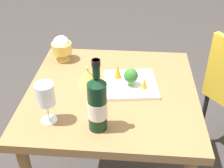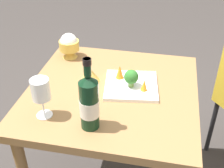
{
  "view_description": "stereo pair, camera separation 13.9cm",
  "coord_description": "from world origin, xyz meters",
  "views": [
    {
      "loc": [
        -0.09,
        1.15,
        1.54
      ],
      "look_at": [
        0.0,
        0.0,
        0.77
      ],
      "focal_mm": 47.19,
      "sensor_mm": 36.0,
      "label": 1
    },
    {
      "loc": [
        -0.23,
        1.13,
        1.54
      ],
      "look_at": [
        0.0,
        0.0,
        0.77
      ],
      "focal_mm": 47.19,
      "sensor_mm": 36.0,
      "label": 2
    }
  ],
  "objects": [
    {
      "name": "rice_bowl_lid",
      "position": [
        0.12,
        -0.05,
        0.77
      ],
      "size": [
        0.1,
        0.1,
        0.09
      ],
      "color": "gold",
      "rests_on": "dining_table"
    },
    {
      "name": "serving_plate",
      "position": [
        -0.09,
        -0.04,
        0.74
      ],
      "size": [
        0.28,
        0.28,
        0.02
      ],
      "rotation": [
        0.0,
        0.0,
        0.14
      ],
      "color": "white",
      "rests_on": "dining_table"
    },
    {
      "name": "dining_table",
      "position": [
        0.0,
        0.0,
        0.64
      ],
      "size": [
        0.8,
        0.8,
        0.74
      ],
      "color": "olive",
      "rests_on": "ground_plane"
    },
    {
      "name": "carrot_garnish_right",
      "position": [
        -0.02,
        -0.08,
        0.79
      ],
      "size": [
        0.04,
        0.04,
        0.07
      ],
      "color": "orange",
      "rests_on": "serving_plate"
    },
    {
      "name": "broccoli_floret",
      "position": [
        -0.09,
        -0.02,
        0.8
      ],
      "size": [
        0.07,
        0.07,
        0.09
      ],
      "color": "#729E4C",
      "rests_on": "serving_plate"
    },
    {
      "name": "carrot_garnish_left",
      "position": [
        -0.15,
        0.0,
        0.78
      ],
      "size": [
        0.03,
        0.03,
        0.06
      ],
      "color": "orange",
      "rests_on": "serving_plate"
    },
    {
      "name": "wine_bottle",
      "position": [
        0.03,
        0.27,
        0.86
      ],
      "size": [
        0.08,
        0.08,
        0.31
      ],
      "color": "black",
      "rests_on": "dining_table"
    },
    {
      "name": "rice_bowl",
      "position": [
        0.3,
        -0.27,
        0.81
      ],
      "size": [
        0.11,
        0.11,
        0.14
      ],
      "color": "gold",
      "rests_on": "dining_table"
    },
    {
      "name": "wine_glass",
      "position": [
        0.24,
        0.25,
        0.87
      ],
      "size": [
        0.08,
        0.08,
        0.18
      ],
      "color": "white",
      "rests_on": "dining_table"
    }
  ]
}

